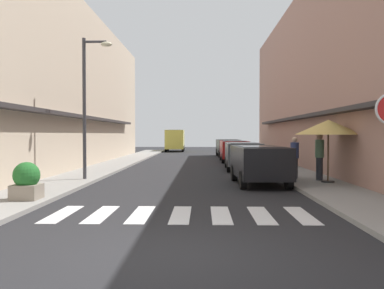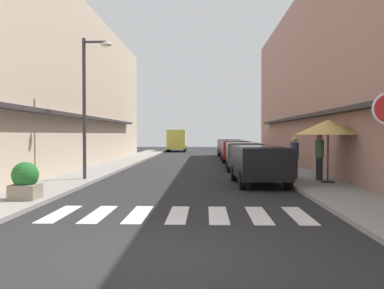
% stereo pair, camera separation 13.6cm
% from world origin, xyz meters
% --- Properties ---
extents(ground_plane, '(81.24, 81.24, 0.00)m').
position_xyz_m(ground_plane, '(0.00, 14.77, 0.00)').
color(ground_plane, '#232326').
extents(sidewalk_left, '(2.21, 51.70, 0.12)m').
position_xyz_m(sidewalk_left, '(-4.81, 14.77, 0.06)').
color(sidewalk_left, gray).
rests_on(sidewalk_left, ground_plane).
extents(sidewalk_right, '(2.21, 51.70, 0.12)m').
position_xyz_m(sidewalk_right, '(4.81, 14.77, 0.06)').
color(sidewalk_right, gray).
rests_on(sidewalk_right, ground_plane).
extents(building_row_left, '(5.50, 35.23, 9.17)m').
position_xyz_m(building_row_left, '(-8.41, 15.62, 4.58)').
color(building_row_left, '#C6B299').
rests_on(building_row_left, ground_plane).
extents(building_row_right, '(5.50, 35.23, 9.89)m').
position_xyz_m(building_row_right, '(8.42, 15.62, 4.94)').
color(building_row_right, '#A87A6B').
rests_on(building_row_right, ground_plane).
extents(crosswalk, '(6.15, 2.20, 0.01)m').
position_xyz_m(crosswalk, '(-0.00, 3.29, 0.01)').
color(crosswalk, silver).
rests_on(crosswalk, ground_plane).
extents(parked_car_near, '(1.94, 4.10, 1.47)m').
position_xyz_m(parked_car_near, '(2.66, 9.23, 0.92)').
color(parked_car_near, black).
rests_on(parked_car_near, ground_plane).
extents(parked_car_mid, '(1.88, 4.30, 1.47)m').
position_xyz_m(parked_car_mid, '(2.66, 15.68, 0.92)').
color(parked_car_mid, '#4C5156').
rests_on(parked_car_mid, ground_plane).
extents(parked_car_far, '(1.81, 4.49, 1.47)m').
position_xyz_m(parked_car_far, '(2.66, 22.09, 0.92)').
color(parked_car_far, maroon).
rests_on(parked_car_far, ground_plane).
extents(parked_car_distant, '(1.94, 4.06, 1.47)m').
position_xyz_m(parked_car_distant, '(2.66, 28.75, 0.92)').
color(parked_car_distant, black).
rests_on(parked_car_distant, ground_plane).
extents(delivery_van, '(2.09, 5.44, 2.37)m').
position_xyz_m(delivery_van, '(-2.51, 39.55, 1.41)').
color(delivery_van, '#D8CC4C').
rests_on(delivery_van, ground_plane).
extents(street_lamp, '(1.19, 0.28, 5.62)m').
position_xyz_m(street_lamp, '(-4.03, 10.03, 3.54)').
color(street_lamp, '#38383D').
rests_on(street_lamp, sidewalk_left).
extents(cafe_umbrella, '(2.44, 2.44, 2.33)m').
position_xyz_m(cafe_umbrella, '(5.19, 9.07, 2.16)').
color(cafe_umbrella, '#262626').
rests_on(cafe_umbrella, sidewalk_right).
extents(planter_corner, '(0.73, 0.73, 1.03)m').
position_xyz_m(planter_corner, '(-4.34, 4.79, 0.62)').
color(planter_corner, gray).
rests_on(planter_corner, sidewalk_left).
extents(pedestrian_walking_near, '(0.34, 0.34, 1.82)m').
position_xyz_m(pedestrian_walking_near, '(5.08, 9.81, 1.09)').
color(pedestrian_walking_near, '#282B33').
rests_on(pedestrian_walking_near, sidewalk_right).
extents(pedestrian_walking_far, '(0.34, 0.34, 1.68)m').
position_xyz_m(pedestrian_walking_far, '(4.26, 10.49, 1.01)').
color(pedestrian_walking_far, '#282B33').
rests_on(pedestrian_walking_far, sidewalk_right).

